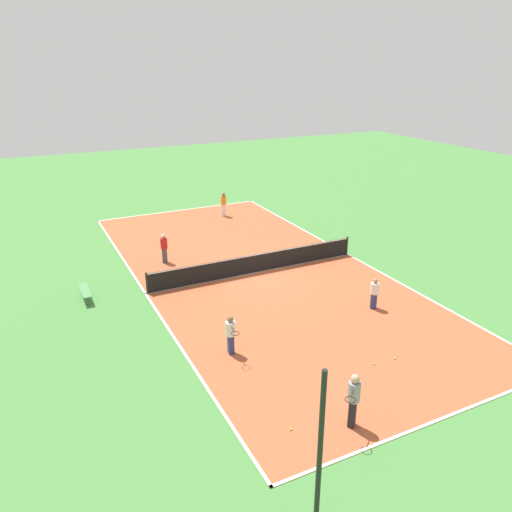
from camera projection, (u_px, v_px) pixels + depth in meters
The scene contains 13 objects.
ground_plane at pixel (256, 273), 25.16m from camera, with size 80.00×80.00×0.00m, color #47843D.
court_surface at pixel (256, 272), 25.15m from camera, with size 11.38×24.77×0.02m.
tennis_net at pixel (256, 263), 24.96m from camera, with size 11.18×0.10×1.03m.
bench at pixel (85, 291), 22.25m from camera, with size 0.36×1.67×0.45m.
player_near_white at pixel (374, 292), 21.25m from camera, with size 0.49×0.49×1.38m.
player_coach_red at pixel (164, 246), 26.04m from camera, with size 0.46×0.46×1.58m.
player_far_white at pixel (231, 333), 17.91m from camera, with size 0.44×0.97×1.51m.
player_center_orange at pixel (224, 203), 33.84m from camera, with size 0.47×0.47×1.63m.
player_baseline_gray at pixel (354, 397), 14.25m from camera, with size 0.91×0.87×1.76m.
tennis_ball_right_alley at pixel (395, 358), 17.85m from camera, with size 0.07×0.07×0.07m, color #CCE033.
tennis_ball_near_net at pixel (291, 429), 14.42m from camera, with size 0.07×0.07×0.07m, color #CCE033.
tennis_ball_midcourt at pixel (374, 364), 17.53m from camera, with size 0.07×0.07×0.07m, color #CCE033.
fence_post_back_right at pixel (320, 459), 10.48m from camera, with size 0.12×0.12×4.41m.
Camera 1 is at (10.19, 20.72, 10.03)m, focal length 35.00 mm.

